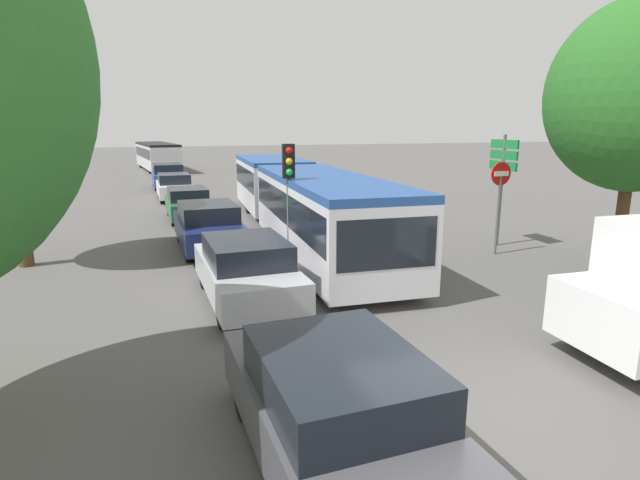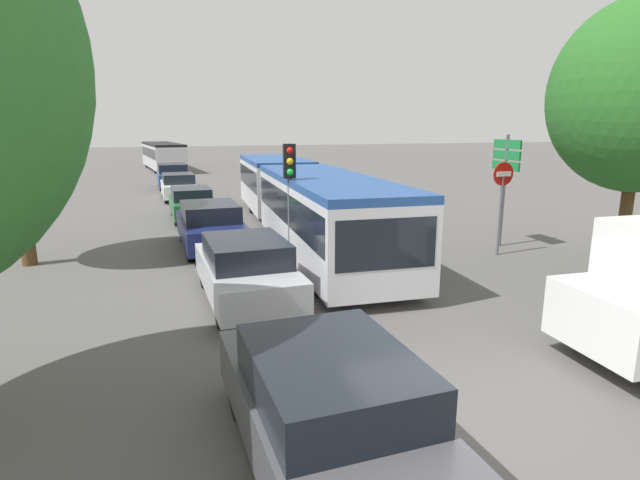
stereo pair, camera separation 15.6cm
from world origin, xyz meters
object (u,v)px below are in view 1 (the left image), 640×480
Objects in this scene: city_bus_rear at (157,155)px; tree_right_near at (638,96)px; traffic_light at (289,178)px; no_entry_sign at (499,194)px; queued_car_silver at (246,270)px; queued_car_white at (174,187)px; queued_car_blue at (168,176)px; tree_left_mid at (1,87)px; queued_car_graphite at (337,410)px; direction_sign_post at (503,167)px; queued_car_navy at (208,226)px; queued_car_green at (188,204)px; articulated_bus at (297,196)px.

city_bus_rear is 39.76m from tree_right_near.
no_entry_sign is (6.41, -0.65, -0.62)m from traffic_light.
queued_car_silver is 17.20m from queued_car_white.
queued_car_blue is 20.71m from traffic_light.
tree_left_mid reaches higher than city_bus_rear.
tree_left_mid is (-5.16, -32.26, 3.45)m from city_bus_rear.
no_entry_sign is at bearing -158.61° from queued_car_blue.
queued_car_graphite is 1.05× the size of queued_car_white.
tree_left_mid is 16.42m from tree_right_near.
no_entry_sign is at bearing 53.65° from direction_sign_post.
queued_car_navy reaches higher than queued_car_green.
tree_right_near is (1.94, -2.57, 2.72)m from no_entry_sign.
traffic_light is at bearing -167.94° from queued_car_green.
tree_right_near reaches higher than queued_car_navy.
city_bus_rear is 2.56× the size of queued_car_blue.
city_bus_rear is 2.71× the size of queued_car_silver.
queued_car_white is (0.06, 23.08, -0.04)m from queued_car_graphite.
direction_sign_post reaches higher than queued_car_graphite.
direction_sign_post reaches higher than city_bus_rear.
queued_car_green is 0.55× the size of tree_right_near.
queued_car_navy is at bearing 2.71° from tree_left_mid.
queued_car_silver is at bearing -178.96° from queued_car_navy.
no_entry_sign is at bearing -138.29° from queued_car_green.
tree_left_mid reaches higher than queued_car_white.
queued_car_graphite is 1.18× the size of direction_sign_post.
queued_car_graphite is at bearing -179.95° from queued_car_white.
city_bus_rear is 2.82× the size of queued_car_white.
queued_car_green is 11.92m from queued_car_blue.
articulated_bus is at bearing -178.79° from city_bus_rear.
queued_car_silver is at bearing -2.24° from queued_car_graphite.
queued_car_white is at bearing -52.64° from direction_sign_post.
traffic_light is (1.82, -8.64, 1.81)m from queued_car_green.
queued_car_white is 13.77m from tree_left_mid.
tree_right_near is at bearing -156.67° from queued_car_blue.
direction_sign_post is (5.68, -3.89, 1.15)m from articulated_bus.
traffic_light is (1.76, -3.08, 1.75)m from queued_car_navy.
no_entry_sign is at bearing -14.66° from tree_left_mid.
direction_sign_post is at bearing -170.43° from city_bus_rear.
traffic_light is at bearing -13.19° from queued_car_graphite.
queued_car_blue reaches higher than queued_car_green.
no_entry_sign is 14.09m from tree_left_mid.
queued_car_green is 1.38× the size of no_entry_sign.
tree_right_near is at bearing -64.32° from queued_car_graphite.
queued_car_navy is 11.89m from queued_car_white.
tree_right_near reaches higher than direction_sign_post.
articulated_bus is 7.23m from queued_car_silver.
city_bus_rear is 26.47m from queued_car_green.
queued_car_graphite is 0.60× the size of tree_right_near.
articulated_bus is at bearing -162.06° from queued_car_white.
queued_car_blue is (0.06, 5.59, 0.07)m from queued_car_white.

